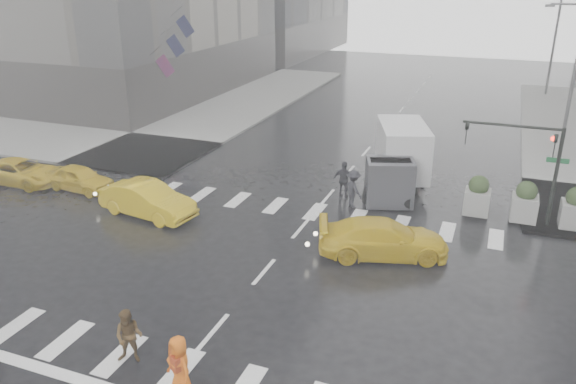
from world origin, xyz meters
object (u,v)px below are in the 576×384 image
at_px(pedestrian_brown, 129,336).
at_px(taxi_mid, 148,200).
at_px(pedestrian_orange, 180,367).
at_px(taxi_front, 80,178).
at_px(box_truck, 399,158).
at_px(traffic_signal_pole, 533,155).

xyz_separation_m(pedestrian_brown, taxi_mid, (-5.47, 8.93, -0.07)).
xyz_separation_m(pedestrian_orange, taxi_front, (-12.65, 11.11, -0.28)).
bearing_deg(box_truck, taxi_front, -177.10).
relative_size(traffic_signal_pole, taxi_front, 1.20).
bearing_deg(taxi_mid, traffic_signal_pole, -63.07).
distance_m(pedestrian_brown, box_truck, 16.94).
relative_size(pedestrian_brown, pedestrian_orange, 0.92).
height_order(traffic_signal_pole, pedestrian_orange, traffic_signal_pole).
height_order(pedestrian_orange, taxi_front, pedestrian_orange).
distance_m(taxi_front, box_truck, 16.24).
bearing_deg(taxi_front, taxi_mid, -101.36).
distance_m(traffic_signal_pole, taxi_front, 21.57).
relative_size(pedestrian_brown, taxi_front, 0.45).
bearing_deg(pedestrian_orange, taxi_mid, 154.81).
bearing_deg(taxi_front, pedestrian_brown, -129.90).
distance_m(taxi_mid, box_truck, 12.45).
bearing_deg(pedestrian_orange, box_truck, 108.58).
height_order(pedestrian_orange, box_truck, box_truck).
xyz_separation_m(traffic_signal_pole, pedestrian_orange, (-8.44, -14.81, -2.30)).
bearing_deg(pedestrian_brown, taxi_mid, 104.51).
relative_size(traffic_signal_pole, box_truck, 0.74).
relative_size(pedestrian_brown, taxi_mid, 0.36).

